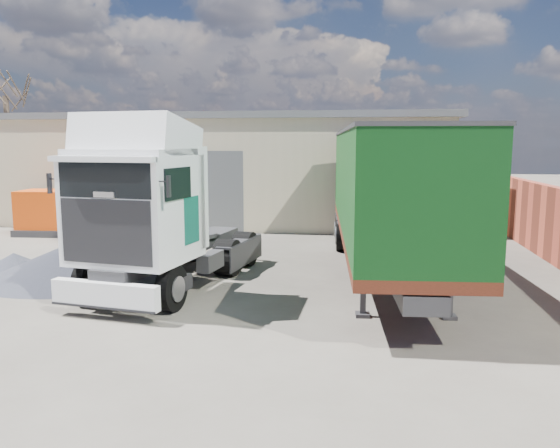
# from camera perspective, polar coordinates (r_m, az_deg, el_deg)

# --- Properties ---
(ground) EXTENTS (120.00, 120.00, 0.00)m
(ground) POSITION_cam_1_polar(r_m,az_deg,el_deg) (14.87, -11.99, -7.09)
(ground) COLOR #282521
(ground) RESTS_ON ground
(warehouse) EXTENTS (30.60, 12.60, 5.42)m
(warehouse) POSITION_cam_1_polar(r_m,az_deg,el_deg) (31.45, -12.29, 5.94)
(warehouse) COLOR beige
(warehouse) RESTS_ON ground
(brick_boundary_wall) EXTENTS (0.35, 26.00, 2.50)m
(brick_boundary_wall) POSITION_cam_1_polar(r_m,az_deg,el_deg) (20.62, 26.46, 0.07)
(brick_boundary_wall) COLOR #963926
(brick_boundary_wall) RESTS_ON ground
(bare_tree) EXTENTS (4.00, 4.00, 9.60)m
(bare_tree) POSITION_cam_1_polar(r_m,az_deg,el_deg) (40.80, -26.85, 13.17)
(bare_tree) COLOR #382B21
(bare_tree) RESTS_ON ground
(tractor_unit) EXTENTS (3.63, 7.25, 4.65)m
(tractor_unit) POSITION_cam_1_polar(r_m,az_deg,el_deg) (14.50, -13.00, 0.38)
(tractor_unit) COLOR black
(tractor_unit) RESTS_ON ground
(box_trailer) EXTENTS (3.68, 13.16, 4.32)m
(box_trailer) POSITION_cam_1_polar(r_m,az_deg,el_deg) (16.55, 11.11, 3.77)
(box_trailer) COLOR #2D2D30
(box_trailer) RESTS_ON ground
(panel_van) EXTENTS (2.61, 4.51, 1.73)m
(panel_van) POSITION_cam_1_polar(r_m,az_deg,el_deg) (23.94, -17.02, 0.78)
(panel_van) COLOR black
(panel_van) RESTS_ON ground
(orange_skip) EXTENTS (3.20, 2.13, 1.92)m
(orange_skip) POSITION_cam_1_polar(r_m,az_deg,el_deg) (25.60, -22.40, 0.86)
(orange_skip) COLOR #2D2D30
(orange_skip) RESTS_ON ground
(gravel_heap) EXTENTS (6.80, 6.21, 1.08)m
(gravel_heap) POSITION_cam_1_polar(r_m,az_deg,el_deg) (17.05, -21.27, -3.77)
(gravel_heap) COLOR #1F222A
(gravel_heap) RESTS_ON ground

